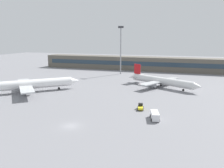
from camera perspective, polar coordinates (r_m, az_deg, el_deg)
name	(u,v)px	position (r m, az deg, el deg)	size (l,w,h in m)	color
ground_plane	(116,91)	(95.71, 1.00, -1.82)	(400.00, 400.00, 0.00)	gray
terminal_building	(144,64)	(158.73, 7.94, 5.05)	(142.95, 12.13, 9.00)	#5B564C
airplane_near	(29,84)	(99.58, -19.98, -0.10)	(34.04, 31.23, 10.57)	white
airplane_mid	(162,81)	(105.52, 12.28, 0.73)	(34.08, 24.74, 9.24)	silver
baggage_tug_yellow	(140,107)	(72.53, 7.08, -5.64)	(2.33, 3.81, 1.75)	yellow
service_van_white	(155,115)	(64.44, 10.57, -7.67)	(3.24, 5.53, 2.08)	white
floodlight_tower_west	(121,47)	(139.80, 2.18, 9.16)	(3.20, 0.80, 28.58)	gray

